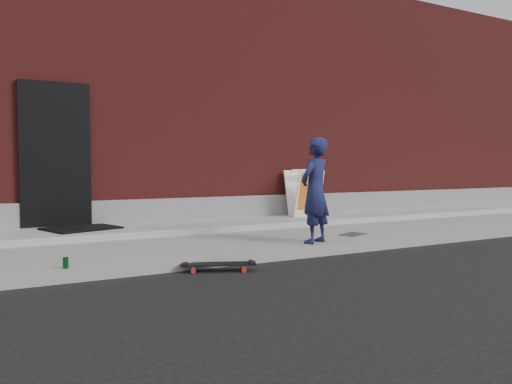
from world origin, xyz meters
TOP-DOWN VIEW (x-y plane):
  - ground at (0.00, 0.00)m, footprint 80.00×80.00m
  - sidewalk at (0.00, 1.50)m, footprint 20.00×3.00m
  - apron at (0.00, 2.40)m, footprint 20.00×1.20m
  - building at (-0.00, 6.99)m, footprint 20.00×8.10m
  - child at (0.42, 0.23)m, footprint 0.63×0.54m
  - skateboard at (-1.23, -0.20)m, footprint 0.85×0.52m
  - pizza_sign at (1.82, 2.56)m, footprint 0.58×0.67m
  - soda_can at (-2.86, 0.05)m, footprint 0.07×0.07m
  - doormat at (-2.30, 2.54)m, footprint 1.20×1.08m
  - utility_plate at (1.42, 0.62)m, footprint 0.51×0.43m

SIDE VIEW (x-z plane):
  - ground at x=0.00m, z-range 0.00..0.00m
  - sidewalk at x=0.00m, z-range 0.00..0.15m
  - skateboard at x=-1.23m, z-range 0.03..0.12m
  - utility_plate at x=1.42m, z-range 0.15..0.16m
  - apron at x=0.00m, z-range 0.15..0.25m
  - soda_can at x=-2.86m, z-range 0.15..0.27m
  - doormat at x=-2.30m, z-range 0.25..0.28m
  - pizza_sign at x=1.82m, z-range 0.25..1.15m
  - child at x=0.42m, z-range 0.15..1.61m
  - building at x=0.00m, z-range 0.00..5.00m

